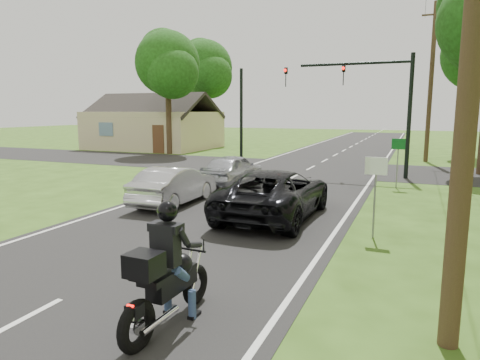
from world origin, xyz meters
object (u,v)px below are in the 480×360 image
Objects in this scene: silver_suv at (233,169)px; sign_white at (376,178)px; traffic_signal at (370,93)px; utility_pole_far at (431,82)px; sign_green at (398,151)px; dark_suv at (275,193)px; silver_sedan at (175,185)px; motorcycle_rider at (166,278)px.

sign_white is (6.66, -6.14, 0.90)m from silver_suv.
traffic_signal is (5.30, 4.87, 3.44)m from silver_suv.
utility_pole_far is (2.86, 8.00, 0.95)m from traffic_signal.
traffic_signal reaches higher than sign_green.
sign_white reaches higher than dark_suv.
dark_suv is 0.54× the size of utility_pole_far.
traffic_signal is at bearing -135.37° from silver_suv.
traffic_signal is 11.39m from sign_white.
silver_sedan is 1.91× the size of sign_white.
silver_sedan is 1.01× the size of silver_suv.
sign_white is 8.00m from sign_green.
motorcycle_rider is at bearing 110.99° from silver_suv.
motorcycle_rider is 8.86m from silver_sedan.
dark_suv is at bearing 171.95° from silver_sedan.
silver_suv is (-3.62, 5.02, -0.06)m from dark_suv.
silver_sedan is 7.18m from sign_white.
silver_sedan is 11.48m from traffic_signal.
utility_pole_far is (4.54, 17.90, 4.32)m from dark_suv.
utility_pole_far is 11.63m from sign_green.
traffic_signal reaches higher than sign_white.
motorcycle_rider is 17.43m from traffic_signal.
silver_suv is 1.90× the size of sign_white.
sign_white is at bearing 160.06° from dark_suv.
dark_suv is at bearing -115.25° from sign_green.
motorcycle_rider is 0.57× the size of silver_suv.
dark_suv is 2.54× the size of sign_white.
utility_pole_far reaches higher than silver_sedan.
sign_green is (7.14, 6.41, 0.92)m from silver_sedan.
dark_suv is 10.59m from traffic_signal.
silver_sedan is at bearing -115.83° from utility_pole_far.
sign_green is at bearing 88.57° from sign_white.
utility_pole_far reaches higher than motorcycle_rider.
silver_sedan is 1.91× the size of sign_green.
traffic_signal is 8.55m from utility_pole_far.
sign_green reaches higher than motorcycle_rider.
sign_green reaches higher than silver_suv.
silver_suv is 1.90× the size of sign_green.
dark_suv is at bearing -99.65° from traffic_signal.
sign_white and sign_green have the same top height.
utility_pole_far is at bearing -120.35° from silver_suv.
silver_sedan is at bearing 88.58° from silver_suv.
sign_green is (-1.30, -11.02, -3.49)m from utility_pole_far.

